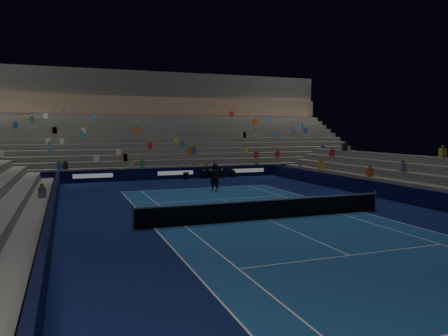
% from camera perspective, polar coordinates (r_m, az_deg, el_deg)
% --- Properties ---
extents(ground, '(90.00, 90.00, 0.00)m').
position_cam_1_polar(ground, '(20.81, 5.78, -6.85)').
color(ground, '#0B1545').
rests_on(ground, ground).
extents(court_surface, '(10.97, 23.77, 0.01)m').
position_cam_1_polar(court_surface, '(20.81, 5.78, -6.84)').
color(court_surface, navy).
rests_on(court_surface, ground).
extents(sponsor_barrier_far, '(44.00, 0.25, 1.00)m').
position_cam_1_polar(sponsor_barrier_far, '(38.05, -6.55, -0.71)').
color(sponsor_barrier_far, black).
rests_on(sponsor_barrier_far, ground).
extents(sponsor_barrier_east, '(0.25, 37.00, 1.00)m').
position_cam_1_polar(sponsor_barrier_east, '(26.41, 25.10, -3.67)').
color(sponsor_barrier_east, black).
rests_on(sponsor_barrier_east, ground).
extents(sponsor_barrier_west, '(0.25, 37.00, 1.00)m').
position_cam_1_polar(sponsor_barrier_west, '(18.68, -22.24, -7.01)').
color(sponsor_barrier_west, black).
rests_on(sponsor_barrier_west, ground).
extents(grandstand_main, '(44.00, 15.20, 11.20)m').
position_cam_1_polar(grandstand_main, '(47.05, -9.31, 3.85)').
color(grandstand_main, '#61615C').
rests_on(grandstand_main, ground).
extents(tennis_net, '(12.90, 0.10, 1.10)m').
position_cam_1_polar(tennis_net, '(20.71, 5.80, -5.49)').
color(tennis_net, '#B2B2B7').
rests_on(tennis_net, ground).
extents(tennis_player, '(0.75, 0.52, 1.97)m').
position_cam_1_polar(tennis_player, '(29.95, -1.28, -1.29)').
color(tennis_player, black).
rests_on(tennis_player, ground).
extents(broadcast_camera, '(0.61, 0.98, 0.60)m').
position_cam_1_polar(broadcast_camera, '(37.69, -5.10, -1.04)').
color(broadcast_camera, black).
rests_on(broadcast_camera, ground).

